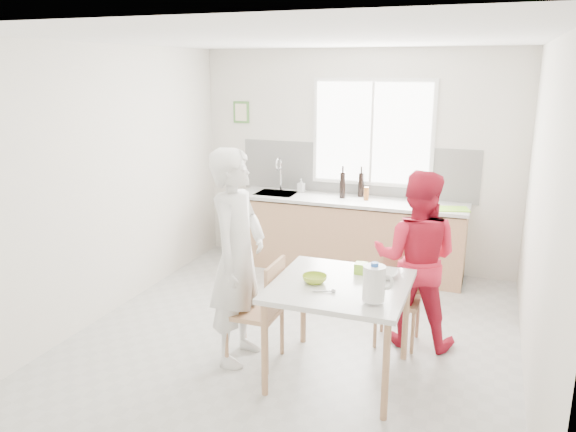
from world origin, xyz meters
name	(u,v)px	position (x,y,z in m)	size (l,w,h in m)	color
ground	(295,338)	(0.00, 0.00, 0.00)	(4.50, 4.50, 0.00)	#B7B7B2
room_shell	(296,166)	(0.00, 0.00, 1.64)	(4.50, 4.50, 4.50)	silver
window	(372,133)	(0.20, 2.23, 1.70)	(1.50, 0.06, 1.30)	white
backsplash	(355,170)	(0.00, 2.24, 1.23)	(3.00, 0.02, 0.65)	white
picture_frame	(241,112)	(-1.55, 2.23, 1.90)	(0.22, 0.03, 0.28)	#508A3E
kitchen_counter	(347,238)	(0.00, 1.95, 0.42)	(2.84, 0.64, 1.37)	tan
dining_table	(340,293)	(0.56, -0.51, 0.73)	(1.06, 1.06, 0.81)	silver
chair_left	(262,307)	(-0.12, -0.51, 0.51)	(0.43, 0.43, 0.92)	tan
chair_far	(399,293)	(0.91, 0.31, 0.47)	(0.39, 0.39, 0.85)	tan
person_white	(237,257)	(-0.34, -0.51, 0.93)	(0.68, 0.44, 1.85)	white
person_red	(416,259)	(1.04, 0.31, 0.81)	(0.79, 0.61, 1.62)	red
bowl_green	(315,279)	(0.36, -0.56, 0.85)	(0.20, 0.20, 0.06)	#9EBD2B
bowl_white	(384,274)	(0.86, -0.26, 0.84)	(0.22, 0.22, 0.05)	silver
milk_jug	(375,283)	(0.89, -0.79, 0.97)	(0.22, 0.16, 0.29)	white
green_box	(361,268)	(0.66, -0.23, 0.86)	(0.10, 0.10, 0.09)	#8AC92E
spoon	(323,291)	(0.48, -0.73, 0.82)	(0.01, 0.01, 0.16)	#A5A5AA
cutting_board	(453,209)	(1.23, 1.85, 0.93)	(0.35, 0.25, 0.01)	#8AD631
wine_bottle_a	(343,185)	(-0.09, 1.98, 1.08)	(0.07, 0.07, 0.32)	black
wine_bottle_b	(361,185)	(0.10, 2.13, 1.07)	(0.07, 0.07, 0.30)	black
jar_amber	(366,194)	(0.21, 1.96, 1.00)	(0.06, 0.06, 0.16)	#935320
soap_bottle	(301,185)	(-0.67, 2.11, 1.01)	(0.08, 0.08, 0.18)	#999999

